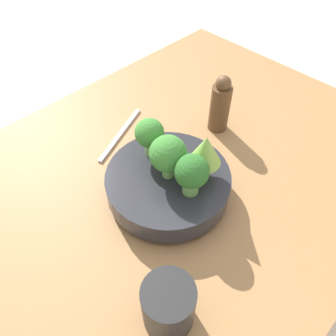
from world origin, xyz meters
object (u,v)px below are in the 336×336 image
(bowl, at_px, (168,183))
(cup, at_px, (168,306))
(pepper_mill, at_px, (220,105))
(fork, at_px, (120,134))

(bowl, distance_m, cup, 0.24)
(cup, xyz_separation_m, pepper_mill, (-0.40, -0.23, 0.02))
(cup, height_order, fork, cup)
(pepper_mill, relative_size, fork, 0.78)
(bowl, relative_size, fork, 1.32)
(pepper_mill, distance_m, fork, 0.24)
(pepper_mill, height_order, fork, pepper_mill)
(cup, bearing_deg, fork, -119.40)
(bowl, bearing_deg, cup, 45.30)
(bowl, height_order, pepper_mill, pepper_mill)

